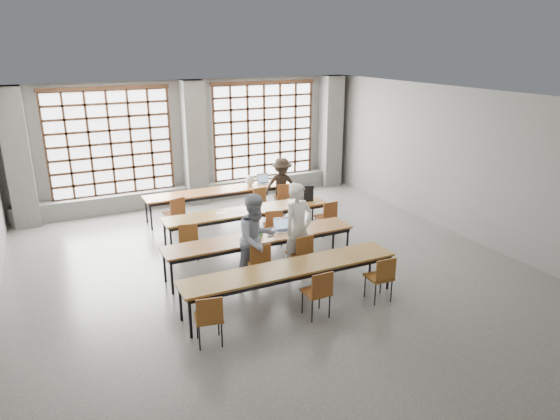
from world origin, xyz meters
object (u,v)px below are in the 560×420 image
(chair_back_right, at_px, (283,195))
(plastic_bag, at_px, (250,180))
(chair_mid_centre, at_px, (274,223))
(red_pouch, at_px, (208,314))
(green_box, at_px, (257,233))
(backpack, at_px, (307,193))
(chair_mid_right, at_px, (327,215))
(chair_back_mid, at_px, (257,199))
(chair_front_right, at_px, (301,251))
(laptop_front, at_px, (283,228))
(student_male, at_px, (298,230))
(desk_row_a, at_px, (220,192))
(phone, at_px, (271,236))
(chair_front_left, at_px, (259,259))
(desk_row_b, at_px, (248,212))
(desk_row_d, at_px, (291,270))
(laptop_back, at_px, (264,181))
(student_back, at_px, (282,186))
(chair_near_right, at_px, (382,275))
(student_female, at_px, (257,239))
(chair_back_left, at_px, (175,210))
(mouse, at_px, (302,228))
(chair_mid_left, at_px, (188,237))
(desk_row_c, at_px, (261,239))
(chair_near_mid, at_px, (319,289))
(chair_near_left, at_px, (209,315))

(chair_back_right, distance_m, plastic_bag, 1.02)
(chair_mid_centre, bearing_deg, red_pouch, -129.22)
(green_box, xyz_separation_m, backpack, (2.06, 1.65, 0.15))
(chair_mid_right, bearing_deg, chair_back_mid, 118.27)
(chair_front_right, distance_m, laptop_front, 0.78)
(chair_mid_right, relative_size, chair_front_right, 1.00)
(student_male, height_order, plastic_bag, student_male)
(desk_row_a, xyz_separation_m, phone, (-0.20, -3.68, 0.07))
(desk_row_a, distance_m, backpack, 2.48)
(desk_row_a, bearing_deg, chair_front_left, -99.28)
(desk_row_b, xyz_separation_m, desk_row_d, (-0.51, -3.24, 0.00))
(chair_front_right, bearing_deg, phone, 128.90)
(desk_row_a, distance_m, red_pouch, 6.09)
(laptop_back, xyz_separation_m, plastic_bag, (-0.44, -0.06, 0.08))
(student_back, bearing_deg, chair_near_right, -86.23)
(desk_row_b, distance_m, student_female, 2.30)
(chair_back_left, xyz_separation_m, mouse, (1.95, -2.97, 0.21))
(student_male, bearing_deg, laptop_front, 79.19)
(mouse, bearing_deg, desk_row_d, -124.27)
(desk_row_d, bearing_deg, chair_mid_right, 48.49)
(chair_near_right, relative_size, plastic_bag, 3.08)
(student_female, bearing_deg, chair_back_mid, 53.64)
(chair_mid_right, bearing_deg, chair_mid_left, 179.97)
(desk_row_a, height_order, plastic_bag, plastic_bag)
(chair_near_right, bearing_deg, student_back, 83.70)
(student_back, bearing_deg, desk_row_c, -112.65)
(chair_back_right, bearing_deg, chair_front_left, -122.42)
(desk_row_c, xyz_separation_m, chair_near_mid, (0.10, -2.19, -0.13))
(chair_back_left, xyz_separation_m, student_female, (0.70, -3.45, 0.36))
(chair_front_right, xyz_separation_m, student_male, (-0.01, 0.13, 0.41))
(chair_near_mid, bearing_deg, chair_near_right, 0.00)
(student_male, bearing_deg, phone, 121.65)
(desk_row_c, relative_size, chair_mid_left, 4.55)
(chair_front_left, distance_m, backpack, 3.33)
(desk_row_c, bearing_deg, chair_front_right, -46.02)
(chair_back_right, relative_size, student_back, 0.57)
(student_female, bearing_deg, student_back, 44.54)
(desk_row_d, height_order, chair_mid_right, chair_mid_right)
(laptop_front, distance_m, mouse, 0.41)
(green_box, bearing_deg, chair_back_mid, 66.60)
(chair_mid_right, bearing_deg, chair_back_left, 149.41)
(chair_mid_right, height_order, laptop_front, laptop_front)
(backpack, bearing_deg, chair_back_left, 176.86)
(chair_mid_left, height_order, student_male, student_male)
(desk_row_a, relative_size, chair_back_left, 4.55)
(green_box, distance_m, phone, 0.29)
(chair_back_left, distance_m, chair_near_right, 5.67)
(chair_front_left, distance_m, plastic_bag, 4.55)
(student_male, distance_m, plastic_bag, 4.18)
(chair_near_left, bearing_deg, desk_row_b, 60.15)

